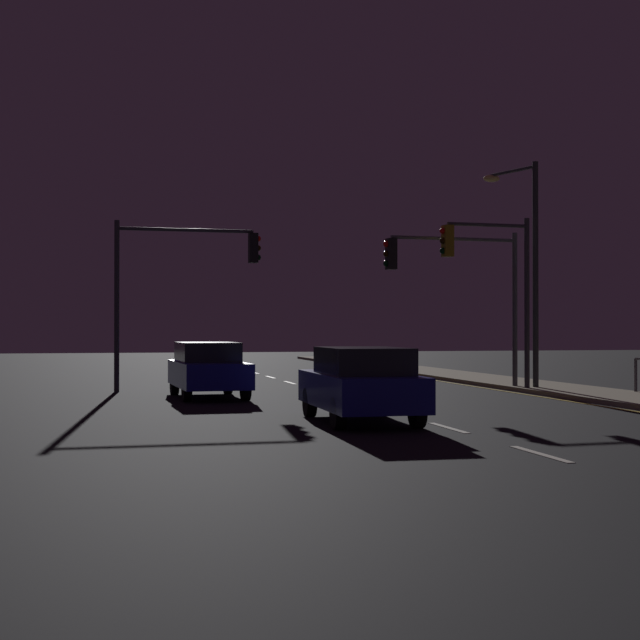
{
  "coord_description": "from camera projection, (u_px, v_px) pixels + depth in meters",
  "views": [
    {
      "loc": [
        -6.69,
        -4.63,
        1.96
      ],
      "look_at": [
        1.75,
        31.71,
        2.3
      ],
      "focal_mm": 53.31,
      "sensor_mm": 36.0,
      "label": 1
    }
  ],
  "objects": [
    {
      "name": "ground_plane",
      "position": [
        382.0,
        409.0,
        23.06
      ],
      "size": [
        112.0,
        112.0,
        0.0
      ],
      "primitive_type": "plane",
      "color": "black",
      "rests_on": "ground"
    },
    {
      "name": "lane_markings_center",
      "position": [
        346.0,
        399.0,
        26.46
      ],
      "size": [
        0.14,
        50.0,
        0.01
      ],
      "color": "silver",
      "rests_on": "ground"
    },
    {
      "name": "lane_edge_line",
      "position": [
        510.0,
        392.0,
        29.2
      ],
      "size": [
        0.14,
        53.0,
        0.01
      ],
      "color": "gold",
      "rests_on": "ground"
    },
    {
      "name": "car",
      "position": [
        361.0,
        383.0,
        19.83
      ],
      "size": [
        1.91,
        4.44,
        1.57
      ],
      "color": "navy",
      "rests_on": "ground"
    },
    {
      "name": "car_oncoming",
      "position": [
        208.0,
        369.0,
        27.04
      ],
      "size": [
        1.99,
        4.47,
        1.57
      ],
      "color": "navy",
      "rests_on": "ground"
    },
    {
      "name": "traffic_light_mid_left",
      "position": [
        490.0,
        269.0,
        28.94
      ],
      "size": [
        2.99,
        0.41,
        5.24
      ],
      "color": "#38383D",
      "rests_on": "sidewalk_right"
    },
    {
      "name": "traffic_light_mid_right",
      "position": [
        182.0,
        271.0,
        29.83
      ],
      "size": [
        4.61,
        0.35,
        5.32
      ],
      "color": "#38383D",
      "rests_on": "ground"
    },
    {
      "name": "traffic_light_near_right",
      "position": [
        456.0,
        275.0,
        29.64
      ],
      "size": [
        4.56,
        0.57,
        4.88
      ],
      "color": "#4C4C51",
      "rests_on": "sidewalk_right"
    },
    {
      "name": "street_lamp_far_end",
      "position": [
        526.0,
        251.0,
        29.98
      ],
      "size": [
        1.0,
        2.21,
        7.05
      ],
      "color": "#2D3033",
      "rests_on": "sidewalk_right"
    }
  ]
}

